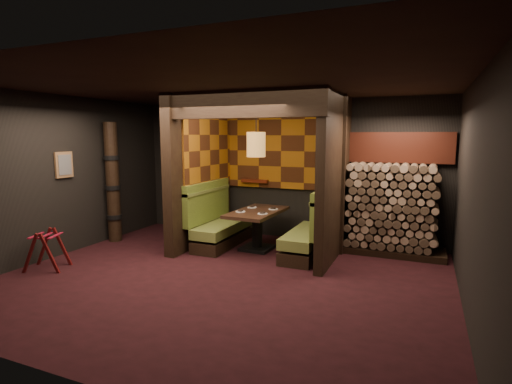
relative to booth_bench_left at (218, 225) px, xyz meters
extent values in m
cube|color=black|center=(0.96, -1.65, -0.41)|extent=(6.50, 5.50, 0.02)
cube|color=black|center=(0.96, -1.65, 2.46)|extent=(6.50, 5.50, 0.02)
cube|color=black|center=(0.96, 1.11, 1.02)|extent=(6.50, 0.02, 2.85)
cube|color=black|center=(0.96, -4.41, 1.02)|extent=(6.50, 0.02, 2.85)
cube|color=black|center=(-2.30, -1.65, 1.02)|extent=(0.02, 5.50, 2.85)
cube|color=black|center=(4.22, -1.65, 1.02)|extent=(0.02, 5.50, 2.85)
cube|color=black|center=(-0.39, 0.00, 1.02)|extent=(0.20, 2.20, 2.85)
cube|color=black|center=(2.26, 0.05, 1.02)|extent=(0.15, 2.10, 2.85)
cube|color=black|center=(0.94, -0.95, 2.23)|extent=(2.85, 0.18, 0.44)
cube|color=#97560F|center=(0.94, 1.06, 1.42)|extent=(2.40, 0.06, 1.55)
cube|color=#97560F|center=(-0.27, 0.17, 1.45)|extent=(0.04, 1.85, 1.45)
cube|color=#551A0C|center=(0.36, 1.00, 0.78)|extent=(0.60, 0.12, 0.07)
cube|color=black|center=(0.11, 0.00, -0.29)|extent=(0.55, 1.60, 0.22)
cube|color=olive|center=(0.11, 0.00, -0.04)|extent=(0.55, 1.60, 0.18)
cube|color=#536A28|center=(-0.23, 0.00, 0.35)|extent=(0.12, 1.60, 0.78)
cube|color=olive|center=(-0.23, 0.00, 0.70)|extent=(0.15, 1.60, 0.06)
cube|color=black|center=(1.79, 0.00, -0.29)|extent=(0.55, 1.60, 0.22)
cube|color=olive|center=(1.79, 0.00, -0.04)|extent=(0.55, 1.60, 0.18)
cube|color=#536A28|center=(2.12, 0.00, 0.35)|extent=(0.12, 1.60, 0.78)
cube|color=olive|center=(2.12, 0.00, 0.70)|extent=(0.15, 1.60, 0.06)
cube|color=black|center=(0.84, -0.01, -0.37)|extent=(0.57, 0.57, 0.06)
cylinder|color=black|center=(0.84, -0.01, -0.06)|extent=(0.20, 0.20, 0.69)
cube|color=#331E15|center=(0.84, -0.01, 0.32)|extent=(0.82, 1.44, 0.06)
cylinder|color=white|center=(0.61, -0.24, 0.35)|extent=(0.18, 0.18, 0.01)
cube|color=black|center=(0.61, -0.24, 0.37)|extent=(0.07, 0.11, 0.02)
cylinder|color=white|center=(1.05, -0.26, 0.35)|extent=(0.18, 0.18, 0.01)
cube|color=black|center=(1.05, -0.26, 0.37)|extent=(0.07, 0.11, 0.02)
cylinder|color=white|center=(0.63, 0.24, 0.35)|extent=(0.18, 0.18, 0.01)
cube|color=black|center=(0.63, 0.24, 0.37)|extent=(0.07, 0.11, 0.02)
cylinder|color=white|center=(1.07, 0.23, 0.35)|extent=(0.18, 0.18, 0.01)
cube|color=black|center=(1.07, 0.23, 0.37)|extent=(0.07, 0.11, 0.02)
cylinder|color=olive|center=(0.84, -0.06, 1.58)|extent=(0.34, 0.34, 0.45)
sphere|color=#FFC672|center=(0.84, -0.06, 1.58)|extent=(0.18, 0.18, 0.18)
cylinder|color=black|center=(0.84, -0.06, 2.13)|extent=(0.02, 0.02, 0.65)
cube|color=olive|center=(-2.26, -1.55, 1.22)|extent=(0.04, 0.36, 0.46)
cube|color=#3F3F3F|center=(-2.23, -1.55, 1.22)|extent=(0.01, 0.27, 0.36)
cube|color=#490C0C|center=(-1.93, -2.59, -0.10)|extent=(0.30, 0.15, 0.68)
cube|color=#490C0C|center=(-1.63, -2.47, -0.10)|extent=(0.30, 0.15, 0.68)
cube|color=#490C0C|center=(-2.07, -2.22, -0.10)|extent=(0.30, 0.15, 0.68)
cube|color=#490C0C|center=(-1.78, -2.10, -0.10)|extent=(0.30, 0.15, 0.68)
cube|color=maroon|center=(-2.00, -2.40, 0.15)|extent=(0.19, 0.40, 0.01)
cube|color=maroon|center=(-1.85, -2.35, 0.15)|extent=(0.19, 0.40, 0.01)
cube|color=maroon|center=(-1.71, -2.29, 0.15)|extent=(0.19, 0.40, 0.01)
cylinder|color=black|center=(-2.09, -0.55, 0.80)|extent=(0.26, 0.26, 2.40)
cylinder|color=black|center=(-2.09, -0.55, 0.10)|extent=(0.31, 0.31, 0.09)
cylinder|color=black|center=(-2.09, -0.55, 0.70)|extent=(0.31, 0.31, 0.09)
cylinder|color=black|center=(-2.09, -0.55, 1.30)|extent=(0.31, 0.31, 0.09)
cube|color=black|center=(3.25, 0.70, -0.34)|extent=(1.73, 0.70, 0.12)
cube|color=brown|center=(3.25, 0.70, 0.48)|extent=(1.73, 0.70, 1.52)
cube|color=maroon|center=(3.25, 1.03, 1.52)|extent=(1.83, 0.10, 0.56)
cube|color=black|center=(2.35, 0.31, 1.02)|extent=(0.08, 0.08, 2.85)
camera|label=1|loc=(3.68, -6.76, 1.74)|focal=28.00mm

